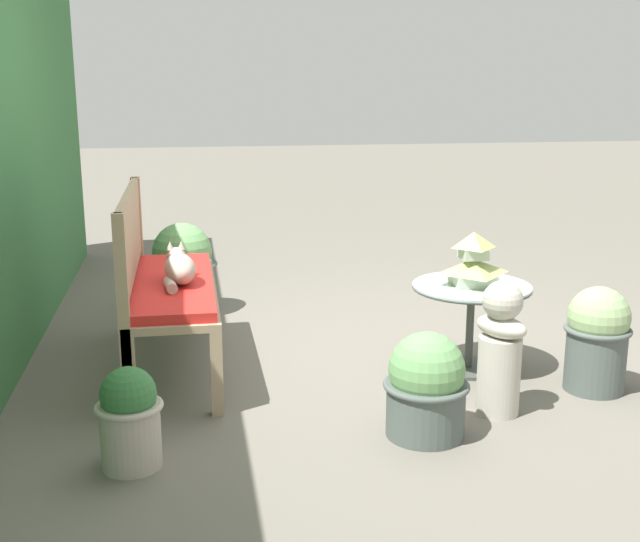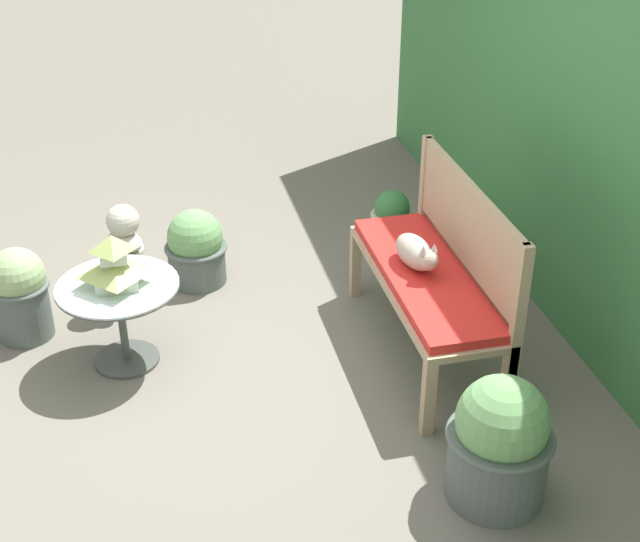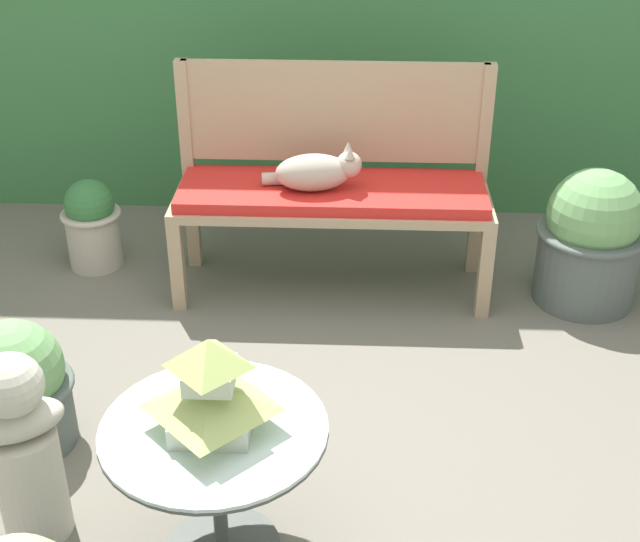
% 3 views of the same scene
% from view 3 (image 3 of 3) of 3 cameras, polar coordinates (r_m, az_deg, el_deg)
% --- Properties ---
extents(ground, '(30.00, 30.00, 0.00)m').
position_cam_3_polar(ground, '(3.37, 0.54, -10.14)').
color(ground, '#666056').
extents(garden_bench, '(1.42, 0.48, 0.53)m').
position_cam_3_polar(garden_bench, '(4.01, 0.78, 4.52)').
color(garden_bench, tan).
rests_on(garden_bench, ground).
extents(bench_backrest, '(1.42, 0.06, 1.02)m').
position_cam_3_polar(bench_backrest, '(4.11, 0.90, 9.33)').
color(bench_backrest, tan).
rests_on(bench_backrest, ground).
extents(cat, '(0.45, 0.21, 0.21)m').
position_cam_3_polar(cat, '(3.91, -0.22, 6.39)').
color(cat, '#A89989').
rests_on(cat, garden_bench).
extents(patio_table, '(0.66, 0.66, 0.50)m').
position_cam_3_polar(patio_table, '(2.68, -6.69, -11.63)').
color(patio_table, '#424742').
rests_on(patio_table, ground).
extents(pagoda_birdhouse, '(0.30, 0.30, 0.30)m').
position_cam_3_polar(pagoda_birdhouse, '(2.53, -7.00, -7.61)').
color(pagoda_birdhouse, '#B2BCA8').
rests_on(pagoda_birdhouse, patio_table).
extents(garden_bust, '(0.32, 0.28, 0.68)m').
position_cam_3_polar(garden_bust, '(2.91, -18.41, -10.82)').
color(garden_bust, '#B7B2A3').
rests_on(garden_bust, ground).
extents(potted_plant_path_edge, '(0.29, 0.29, 0.45)m').
position_cam_3_polar(potted_plant_path_edge, '(4.46, -14.39, 2.97)').
color(potted_plant_path_edge, '#ADA393').
rests_on(potted_plant_path_edge, ground).
extents(potted_plant_hedge_corner, '(0.40, 0.40, 0.50)m').
position_cam_3_polar(potted_plant_hedge_corner, '(3.35, -18.83, -7.14)').
color(potted_plant_hedge_corner, '#4C5651').
rests_on(potted_plant_hedge_corner, ground).
extents(potted_plant_bench_right, '(0.49, 0.49, 0.64)m').
position_cam_3_polar(potted_plant_bench_right, '(4.17, 16.92, 1.92)').
color(potted_plant_bench_right, '#4C5651').
rests_on(potted_plant_bench_right, ground).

